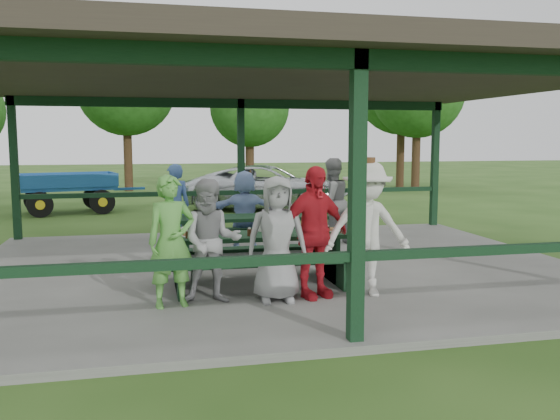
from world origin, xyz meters
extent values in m
plane|color=#294B17|center=(0.00, 0.00, 0.00)|extent=(90.00, 90.00, 0.00)
cube|color=slate|center=(0.00, 0.00, 0.05)|extent=(10.00, 8.00, 0.10)
cube|color=black|center=(0.00, -3.80, 1.60)|extent=(0.15, 0.15, 3.00)
cube|color=black|center=(-4.80, 3.80, 1.60)|extent=(0.15, 0.15, 3.00)
cube|color=black|center=(0.00, 3.80, 1.60)|extent=(0.15, 0.15, 3.00)
cube|color=black|center=(4.80, 3.80, 1.60)|extent=(0.15, 0.15, 3.00)
cube|color=black|center=(-2.40, -3.80, 1.00)|extent=(4.65, 0.10, 0.10)
cube|color=black|center=(2.40, -3.80, 1.00)|extent=(4.65, 0.10, 0.10)
cube|color=black|center=(-2.40, 3.80, 1.00)|extent=(4.65, 0.10, 0.10)
cube|color=black|center=(2.40, 3.80, 1.00)|extent=(4.65, 0.10, 0.10)
cube|color=black|center=(0.00, -3.80, 3.00)|extent=(9.80, 0.15, 0.20)
cube|color=black|center=(0.00, 3.80, 3.00)|extent=(9.80, 0.15, 0.20)
cube|color=#322A24|center=(0.00, 0.00, 3.22)|extent=(10.60, 8.60, 0.24)
cube|color=black|center=(-0.58, -1.20, 0.82)|extent=(2.63, 0.75, 0.06)
cube|color=black|center=(-0.58, -1.75, 0.53)|extent=(2.63, 0.28, 0.05)
cube|color=black|center=(-0.58, -0.65, 0.53)|extent=(2.63, 0.28, 0.05)
cube|color=black|center=(-1.71, -1.20, 0.47)|extent=(0.06, 0.70, 0.75)
cube|color=black|center=(0.56, -1.20, 0.47)|extent=(0.06, 0.70, 0.75)
cube|color=black|center=(-1.71, -1.20, 0.33)|extent=(0.06, 1.39, 0.45)
cube|color=black|center=(0.56, -1.20, 0.33)|extent=(0.06, 1.39, 0.45)
cube|color=black|center=(-0.31, 0.80, 0.82)|extent=(2.70, 0.75, 0.06)
cube|color=black|center=(-0.31, 0.25, 0.53)|extent=(2.70, 0.28, 0.05)
cube|color=black|center=(-0.31, 1.35, 0.53)|extent=(2.70, 0.28, 0.05)
cube|color=black|center=(-1.48, 0.80, 0.47)|extent=(0.06, 0.70, 0.75)
cube|color=black|center=(0.86, 0.80, 0.47)|extent=(0.06, 0.70, 0.75)
cube|color=black|center=(-1.48, 0.80, 0.33)|extent=(0.06, 1.39, 0.45)
cube|color=black|center=(0.86, 0.80, 0.33)|extent=(0.06, 1.39, 0.45)
cylinder|color=white|center=(-1.54, -1.20, 0.86)|extent=(0.22, 0.22, 0.01)
torus|color=#986136|center=(-1.58, -1.22, 0.88)|extent=(0.10, 0.10, 0.03)
torus|color=#986136|center=(-1.50, -1.22, 0.88)|extent=(0.10, 0.10, 0.03)
torus|color=#986136|center=(-1.54, -1.16, 0.88)|extent=(0.10, 0.10, 0.03)
cylinder|color=white|center=(-0.97, -1.20, 0.86)|extent=(0.22, 0.22, 0.01)
torus|color=#986136|center=(-1.01, -1.22, 0.88)|extent=(0.10, 0.10, 0.03)
torus|color=#986136|center=(-0.93, -1.22, 0.88)|extent=(0.10, 0.10, 0.03)
torus|color=#986136|center=(-0.97, -1.16, 0.88)|extent=(0.10, 0.10, 0.03)
cylinder|color=white|center=(-0.18, -1.20, 0.86)|extent=(0.22, 0.22, 0.01)
torus|color=#986136|center=(-0.22, -1.22, 0.88)|extent=(0.10, 0.10, 0.03)
torus|color=#986136|center=(-0.14, -1.22, 0.88)|extent=(0.10, 0.10, 0.03)
torus|color=#986136|center=(-0.18, -1.16, 0.88)|extent=(0.10, 0.10, 0.03)
cylinder|color=white|center=(0.58, -1.20, 0.86)|extent=(0.22, 0.22, 0.01)
torus|color=#986136|center=(0.54, -1.22, 0.88)|extent=(0.10, 0.10, 0.03)
torus|color=#986136|center=(0.62, -1.22, 0.88)|extent=(0.10, 0.10, 0.03)
torus|color=#986136|center=(0.58, -1.16, 0.88)|extent=(0.10, 0.10, 0.03)
cylinder|color=#381E0F|center=(-1.57, -1.38, 0.90)|extent=(0.06, 0.06, 0.10)
cylinder|color=#381E0F|center=(-1.29, -1.38, 0.90)|extent=(0.06, 0.06, 0.10)
cylinder|color=#381E0F|center=(-0.71, -1.38, 0.90)|extent=(0.06, 0.06, 0.10)
cylinder|color=#381E0F|center=(-0.12, -1.38, 0.90)|extent=(0.06, 0.06, 0.10)
cylinder|color=#381E0F|center=(0.14, -1.38, 0.90)|extent=(0.06, 0.06, 0.10)
cylinder|color=#381E0F|center=(0.45, -1.38, 0.90)|extent=(0.06, 0.06, 0.10)
cone|color=white|center=(-1.67, -1.00, 0.90)|extent=(0.09, 0.09, 0.10)
cone|color=white|center=(-1.61, -1.00, 0.90)|extent=(0.09, 0.09, 0.10)
cone|color=white|center=(-0.47, -1.00, 0.90)|extent=(0.09, 0.09, 0.10)
cone|color=white|center=(-0.40, -1.00, 0.90)|extent=(0.09, 0.09, 0.10)
imported|color=#59A843|center=(-1.82, -2.09, 0.94)|extent=(0.67, 0.51, 1.67)
imported|color=gray|center=(-1.31, -2.01, 0.90)|extent=(0.84, 0.69, 1.61)
imported|color=gray|center=(-0.47, -2.12, 0.92)|extent=(0.84, 0.57, 1.64)
imported|color=red|center=(0.04, -2.05, 0.98)|extent=(1.12, 0.72, 1.77)
imported|color=silver|center=(0.77, -2.11, 1.01)|extent=(1.26, 0.84, 1.82)
cylinder|color=#55351D|center=(0.77, -2.11, 1.86)|extent=(0.36, 0.36, 0.02)
cylinder|color=#55351D|center=(0.77, -2.11, 1.92)|extent=(0.22, 0.22, 0.11)
imported|color=#8FAADD|center=(-0.30, 1.53, 0.86)|extent=(1.46, 0.64, 1.53)
imported|color=#3E5FA2|center=(-1.58, 2.06, 0.92)|extent=(0.65, 0.47, 1.64)
imported|color=#939396|center=(1.51, 1.79, 0.97)|extent=(1.02, 0.92, 1.73)
imported|color=silver|center=(1.63, 8.67, 0.70)|extent=(5.51, 3.91, 1.40)
cube|color=#194B8B|center=(-4.40, 9.10, 0.76)|extent=(2.91, 1.92, 0.11)
cube|color=#194B8B|center=(-4.25, 8.45, 1.00)|extent=(2.62, 0.67, 0.38)
cube|color=#194B8B|center=(-4.55, 9.75, 1.00)|extent=(2.62, 0.67, 0.38)
cube|color=#194B8B|center=(-5.70, 8.80, 1.00)|extent=(0.36, 1.31, 0.38)
cube|color=#194B8B|center=(-3.10, 9.41, 1.00)|extent=(0.36, 1.31, 0.38)
cylinder|color=black|center=(-5.07, 8.21, 0.36)|extent=(0.75, 0.33, 0.73)
cylinder|color=yellow|center=(-5.07, 8.21, 0.36)|extent=(0.31, 0.27, 0.27)
cylinder|color=black|center=(-5.40, 9.60, 0.36)|extent=(0.75, 0.33, 0.73)
cylinder|color=yellow|center=(-5.40, 9.60, 0.36)|extent=(0.31, 0.27, 0.27)
cylinder|color=black|center=(-3.40, 8.60, 0.36)|extent=(0.75, 0.33, 0.73)
cylinder|color=yellow|center=(-3.40, 8.60, 0.36)|extent=(0.31, 0.27, 0.27)
cylinder|color=black|center=(-3.73, 10.00, 0.36)|extent=(0.75, 0.33, 0.73)
cylinder|color=yellow|center=(-3.73, 10.00, 0.36)|extent=(0.31, 0.27, 0.27)
cube|color=#194B8B|center=(-2.63, 9.52, 0.67)|extent=(0.95, 0.29, 0.08)
cone|color=#F2590C|center=(-5.75, 8.78, 1.10)|extent=(0.11, 0.38, 0.38)
cylinder|color=#372716|center=(-2.85, 16.62, 1.63)|extent=(0.36, 0.36, 3.25)
sphere|color=#1D4913|center=(-2.85, 16.62, 4.42)|extent=(4.16, 4.16, 4.16)
cylinder|color=#372716|center=(2.18, 15.21, 1.30)|extent=(0.36, 0.36, 2.60)
sphere|color=#1D4913|center=(2.18, 15.21, 3.53)|extent=(3.32, 3.32, 3.32)
cylinder|color=#372716|center=(9.33, 14.28, 1.56)|extent=(0.36, 0.36, 3.13)
sphere|color=#1D4913|center=(9.33, 14.28, 4.25)|extent=(4.00, 4.00, 4.00)
cylinder|color=#372716|center=(9.35, 15.94, 1.67)|extent=(0.36, 0.36, 3.34)
sphere|color=#1D4913|center=(9.35, 15.94, 4.54)|extent=(4.27, 4.27, 4.27)
camera|label=1|loc=(-2.11, -9.53, 2.21)|focal=38.00mm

